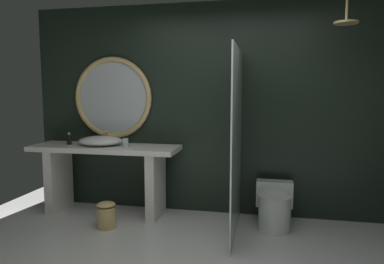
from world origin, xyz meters
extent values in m
cube|color=black|center=(0.00, 1.90, 1.30)|extent=(4.80, 0.10, 2.60)
cube|color=silver|center=(-1.35, 1.54, 0.83)|extent=(1.84, 0.57, 0.06)
cube|color=silver|center=(-2.01, 1.54, 0.40)|extent=(0.11, 0.49, 0.80)
cube|color=silver|center=(-0.70, 1.54, 0.40)|extent=(0.11, 0.49, 0.80)
ellipsoid|color=white|center=(-1.41, 1.56, 0.91)|extent=(0.55, 0.45, 0.11)
cylinder|color=tan|center=(-1.41, 1.77, 0.94)|extent=(0.02, 0.02, 0.17)
cylinder|color=tan|center=(-1.41, 1.71, 1.01)|extent=(0.02, 0.11, 0.02)
cylinder|color=silver|center=(-1.06, 1.49, 0.91)|extent=(0.07, 0.07, 0.11)
cylinder|color=black|center=(-1.84, 1.54, 0.92)|extent=(0.06, 0.06, 0.13)
cylinder|color=tan|center=(-1.84, 1.54, 1.00)|extent=(0.03, 0.03, 0.02)
torus|color=tan|center=(-1.35, 1.81, 1.44)|extent=(1.05, 0.07, 1.05)
cylinder|color=#B2BCC1|center=(-1.35, 1.82, 1.44)|extent=(0.94, 0.01, 0.94)
cube|color=silver|center=(0.29, 1.25, 0.99)|extent=(0.02, 1.19, 1.97)
cylinder|color=tan|center=(1.35, 1.39, 2.36)|extent=(0.02, 0.02, 0.28)
cylinder|color=tan|center=(1.35, 1.39, 2.21)|extent=(0.24, 0.24, 0.02)
cylinder|color=white|center=(0.71, 1.39, 0.19)|extent=(0.35, 0.35, 0.39)
ellipsoid|color=white|center=(0.71, 1.39, 0.40)|extent=(0.37, 0.40, 0.02)
cube|color=white|center=(0.71, 1.64, 0.34)|extent=(0.41, 0.16, 0.30)
cylinder|color=tan|center=(-1.13, 1.07, 0.12)|extent=(0.21, 0.21, 0.24)
ellipsoid|color=tan|center=(-1.13, 1.07, 0.27)|extent=(0.21, 0.21, 0.06)
camera|label=1|loc=(0.59, -2.48, 1.53)|focal=33.17mm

